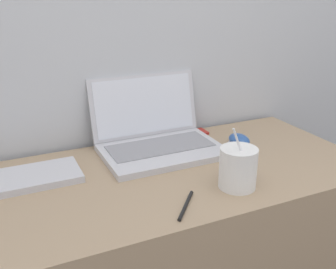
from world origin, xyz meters
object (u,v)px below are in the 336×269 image
computer_mouse (239,141)px  pen (186,205)px  usb_stick (203,131)px  laptop (156,135)px  drink_cup (238,167)px

computer_mouse → pen: size_ratio=0.86×
computer_mouse → usb_stick: computer_mouse is taller
usb_stick → pen: (-0.30, -0.44, 0.00)m
laptop → drink_cup: size_ratio=2.18×
computer_mouse → pen: 0.44m
laptop → usb_stick: size_ratio=6.38×
laptop → pen: (-0.08, -0.37, -0.04)m
drink_cup → computer_mouse: drink_cup is taller
laptop → usb_stick: laptop is taller
laptop → drink_cup: bearing=-74.6°
usb_stick → pen: 0.53m
laptop → drink_cup: laptop is taller
drink_cup → computer_mouse: bearing=54.4°
drink_cup → usb_stick: bearing=72.8°
drink_cup → computer_mouse: 0.30m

